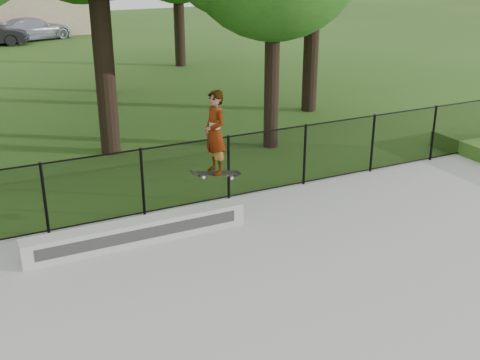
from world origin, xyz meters
The scene contains 6 objects.
ground centered at (0.00, 0.00, 0.00)m, with size 100.00×100.00×0.00m, color #2A5217.
concrete_slab centered at (0.00, 0.00, 0.03)m, with size 14.00×12.00×0.06m, color #A8A8A3.
grind_ledge centered at (-2.50, 4.70, 0.29)m, with size 4.36×0.40×0.47m, color #B1B2AC.
car_c centered at (-0.06, 33.94, 0.68)m, with size 1.91×4.32×1.36m, color #949AA8.
skater_airborne centered at (-0.92, 4.53, 2.09)m, with size 0.84×0.62×1.77m.
chainlink_fence centered at (0.00, 5.90, 0.81)m, with size 16.06×0.06×1.50m.
Camera 1 is at (-5.35, -5.54, 5.44)m, focal length 45.00 mm.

